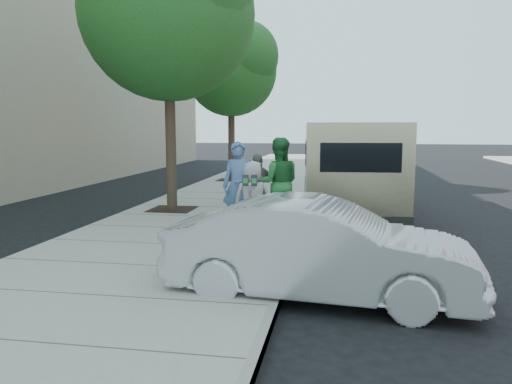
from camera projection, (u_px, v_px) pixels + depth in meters
ground at (236, 237)px, 11.04m from camera, size 120.00×120.00×0.00m
sidewalk at (192, 232)px, 11.19m from camera, size 5.00×60.00×0.15m
curb_face at (301, 236)px, 10.78m from camera, size 0.12×60.00×0.16m
tree_near at (169, 6)px, 13.03m from camera, size 4.62×4.60×7.53m
tree_far at (232, 66)px, 20.54m from camera, size 3.92×3.80×6.49m
parking_meter at (250, 195)px, 9.46m from camera, size 0.29×0.13×1.36m
van at (347, 166)px, 13.76m from camera, size 2.73×6.90×2.51m
sedan at (320, 250)px, 6.99m from camera, size 4.45×1.96×1.42m
person_officer at (239, 186)px, 10.90m from camera, size 0.73×0.50×1.95m
person_green_shirt at (278, 183)px, 11.16m from camera, size 1.10×0.92×2.03m
person_gray_shirt at (253, 200)px, 10.07m from camera, size 0.88×0.68×1.59m
person_striped_polo at (259, 187)px, 12.04m from camera, size 0.99×0.89×1.62m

